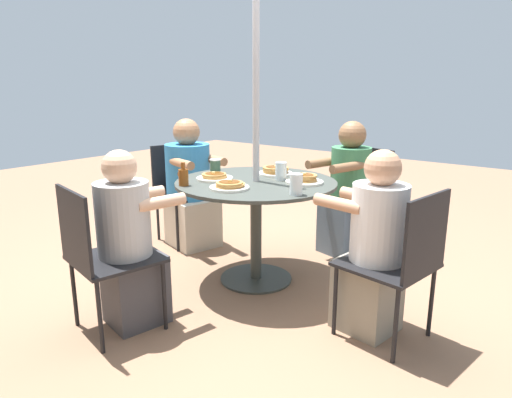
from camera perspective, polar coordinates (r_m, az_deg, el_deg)
name	(u,v)px	position (r m, az deg, el deg)	size (l,w,h in m)	color
ground_plane	(256,279)	(3.39, 0.00, -9.96)	(12.00, 12.00, 0.00)	#8C664C
patio_table	(256,200)	(3.20, 0.00, -0.12)	(1.12, 1.12, 0.74)	#383D38
umbrella_pole	(256,138)	(3.12, 0.00, 7.62)	(0.05, 0.05, 2.07)	#ADADB2
patio_chair_north	(401,258)	(2.56, 17.71, -7.03)	(0.51, 0.51, 0.86)	black
diner_north	(373,250)	(2.64, 14.42, -6.20)	(0.51, 0.37, 1.06)	gray
patio_chair_east	(361,192)	(3.99, 12.99, 0.87)	(0.54, 0.54, 0.86)	black
diner_east	(347,193)	(3.86, 11.34, 0.76)	(0.43, 0.55, 1.10)	slate
patio_chair_south	(181,186)	(4.16, -9.41, 1.57)	(0.55, 0.55, 0.86)	black
diner_south	(190,190)	(4.00, -8.24, 1.17)	(0.57, 0.48, 1.11)	beige
patio_chair_west	(100,252)	(2.67, -18.94, -6.25)	(0.53, 0.53, 0.86)	black
diner_west	(129,246)	(2.74, -15.54, -5.73)	(0.38, 0.50, 1.04)	#3D3D42
pancake_plate_a	(304,180)	(3.11, 6.08, 2.41)	(0.26, 0.26, 0.07)	silver
pancake_plate_b	(275,171)	(3.39, 2.44, 3.50)	(0.26, 0.26, 0.07)	silver
pancake_plate_c	(215,177)	(3.22, -5.19, 2.75)	(0.26, 0.26, 0.05)	silver
pancake_plate_d	(230,186)	(2.93, -3.32, 1.65)	(0.26, 0.26, 0.06)	silver
syrup_bottle	(183,177)	(3.05, -9.07, 2.78)	(0.09, 0.07, 0.16)	brown
coffee_cup	(215,166)	(3.42, -5.12, 4.08)	(0.08, 0.08, 0.11)	#33513D
drinking_glass_a	(281,171)	(3.19, 3.14, 3.50)	(0.08, 0.08, 0.12)	silver
drinking_glass_b	(296,184)	(2.77, 5.04, 1.84)	(0.08, 0.08, 0.13)	silver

